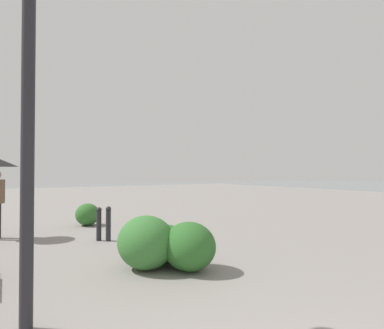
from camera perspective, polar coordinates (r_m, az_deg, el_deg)
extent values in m
cylinder|color=#232328|center=(4.02, -26.22, 3.62)|extent=(0.14, 0.14, 4.04)
cylinder|color=brown|center=(9.96, -29.74, -4.12)|extent=(0.10, 0.10, 0.58)
cylinder|color=#232328|center=(8.49, -14.08, -10.10)|extent=(0.12, 0.12, 0.74)
sphere|color=#232328|center=(8.43, -14.06, -7.37)|extent=(0.13, 0.13, 0.13)
cylinder|color=#232328|center=(8.59, -15.59, -10.07)|extent=(0.12, 0.12, 0.71)
sphere|color=#232328|center=(8.53, -15.58, -7.45)|extent=(0.13, 0.13, 0.13)
ellipsoid|color=#2D6628|center=(5.86, -0.48, -13.78)|extent=(0.97, 0.88, 0.83)
ellipsoid|color=#2D6628|center=(6.38, -4.40, -13.31)|extent=(0.82, 0.74, 0.70)
ellipsoid|color=#2D6628|center=(11.02, -17.39, -8.13)|extent=(0.81, 0.72, 0.68)
ellipsoid|color=#387533|center=(6.00, -7.82, -13.01)|extent=(1.09, 0.98, 0.92)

